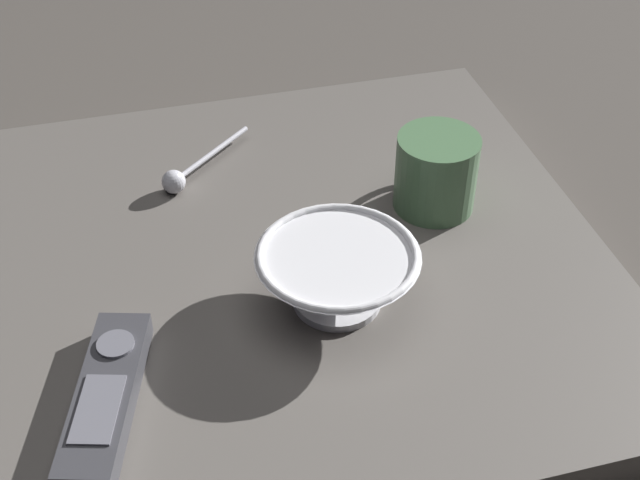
% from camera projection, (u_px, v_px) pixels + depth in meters
% --- Properties ---
extents(ground_plane, '(6.00, 6.00, 0.00)m').
position_uv_depth(ground_plane, '(294.00, 287.00, 0.91)').
color(ground_plane, '#47423D').
extents(table, '(0.62, 0.62, 0.05)m').
position_uv_depth(table, '(294.00, 270.00, 0.89)').
color(table, '#5B5651').
rests_on(table, ground).
extents(cereal_bowl, '(0.15, 0.15, 0.06)m').
position_uv_depth(cereal_bowl, '(337.00, 274.00, 0.80)').
color(cereal_bowl, silver).
rests_on(cereal_bowl, table).
extents(coffee_mug, '(0.11, 0.09, 0.08)m').
position_uv_depth(coffee_mug, '(436.00, 171.00, 0.91)').
color(coffee_mug, '#4C724C').
rests_on(coffee_mug, table).
extents(teaspoon, '(0.10, 0.11, 0.03)m').
position_uv_depth(teaspoon, '(182.00, 176.00, 0.95)').
color(teaspoon, silver).
rests_on(teaspoon, table).
extents(tv_remote_near, '(0.18, 0.09, 0.03)m').
position_uv_depth(tv_remote_near, '(106.00, 397.00, 0.72)').
color(tv_remote_near, '#38383D').
rests_on(tv_remote_near, table).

